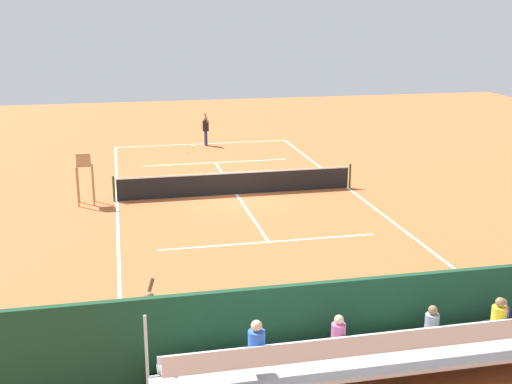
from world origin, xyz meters
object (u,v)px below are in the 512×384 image
object	(u,v)px
bleacher_stand	(383,354)
courtside_bench	(404,318)
tennis_racket	(193,147)
line_judge	(150,319)
umpire_chair	(85,173)
tennis_ball_near	(187,152)
tennis_net	(236,183)
tennis_ball_far	(194,150)
equipment_bag	(337,342)
tennis_player	(206,128)

from	to	relation	value
bleacher_stand	courtside_bench	bearing A→B (deg)	-124.13
tennis_racket	line_judge	distance (m)	23.58
umpire_chair	bleacher_stand	bearing A→B (deg)	112.84
bleacher_stand	tennis_ball_near	world-z (taller)	bleacher_stand
bleacher_stand	courtside_bench	size ratio (longest dim) A/B	5.03
umpire_chair	line_judge	size ratio (longest dim) A/B	1.11
umpire_chair	tennis_net	bearing A→B (deg)	-178.12
bleacher_stand	line_judge	size ratio (longest dim) A/B	4.70
line_judge	tennis_ball_far	bearing A→B (deg)	-99.29
tennis_net	tennis_ball_near	distance (m)	8.79
equipment_bag	line_judge	xyz separation A→B (m)	(4.23, -0.40, 0.84)
tennis_player	tennis_ball_near	bearing A→B (deg)	54.38
courtside_bench	tennis_ball_far	distance (m)	22.59
bleacher_stand	line_judge	bearing A→B (deg)	-27.64
tennis_racket	tennis_ball_far	xyz separation A→B (m)	(0.03, 1.08, 0.02)
tennis_player	line_judge	world-z (taller)	same
tennis_net	equipment_bag	xyz separation A→B (m)	(0.09, 13.40, -0.32)
bleacher_stand	tennis_ball_near	size ratio (longest dim) A/B	137.27
tennis_player	tennis_net	bearing A→B (deg)	89.21
bleacher_stand	tennis_player	distance (m)	25.88
tennis_net	line_judge	bearing A→B (deg)	71.62
bleacher_stand	tennis_ball_far	world-z (taller)	bleacher_stand
tennis_player	tennis_racket	distance (m)	1.31
tennis_net	tennis_ball_far	xyz separation A→B (m)	(0.69, -9.20, -0.47)
line_judge	bleacher_stand	bearing A→B (deg)	152.36
tennis_net	umpire_chair	xyz separation A→B (m)	(6.20, 0.20, 0.81)
tennis_player	tennis_racket	bearing A→B (deg)	16.74
tennis_net	tennis_ball_near	xyz separation A→B (m)	(1.15, -8.70, -0.47)
tennis_ball_near	equipment_bag	bearing A→B (deg)	92.75
tennis_racket	tennis_ball_near	size ratio (longest dim) A/B	8.60
umpire_chair	tennis_ball_far	bearing A→B (deg)	-120.38
umpire_chair	tennis_racket	bearing A→B (deg)	-117.85
tennis_net	tennis_player	world-z (taller)	tennis_player
tennis_net	equipment_bag	distance (m)	13.40
courtside_bench	tennis_ball_near	xyz separation A→B (m)	(2.75, -21.97, -0.53)
bleacher_stand	umpire_chair	distance (m)	16.45
tennis_racket	equipment_bag	bearing A→B (deg)	91.38
courtside_bench	tennis_ball_near	distance (m)	22.15
line_judge	tennis_net	bearing A→B (deg)	-108.38
courtside_bench	equipment_bag	size ratio (longest dim) A/B	2.00
tennis_racket	line_judge	size ratio (longest dim) A/B	0.29
bleacher_stand	umpire_chair	world-z (taller)	bleacher_stand
tennis_net	bleacher_stand	size ratio (longest dim) A/B	1.14
tennis_player	line_judge	xyz separation A→B (m)	(4.47, 23.52, 0.00)
tennis_ball_far	line_judge	world-z (taller)	line_judge
tennis_racket	line_judge	xyz separation A→B (m)	(3.66, 23.27, 1.00)
tennis_ball_near	courtside_bench	bearing A→B (deg)	97.14
tennis_net	tennis_racket	bearing A→B (deg)	-86.30
bleacher_stand	equipment_bag	distance (m)	2.12
umpire_chair	tennis_ball_far	world-z (taller)	umpire_chair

